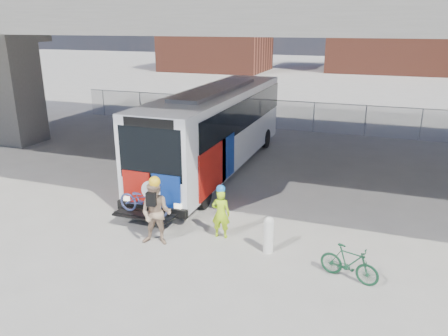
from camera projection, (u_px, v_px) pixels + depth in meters
The scene contains 9 objects.
ground at pixel (235, 201), 16.34m from camera, with size 160.00×160.00×0.00m, color #9E9991.
bus at pixel (217, 123), 19.38m from camera, with size 2.67×12.96×3.69m.
overpass at pixel (267, 18), 17.85m from camera, with size 40.00×16.00×7.95m.
chainlink_fence at pixel (298, 108), 26.60m from camera, with size 30.00×0.06×30.00m.
brick_buildings at pixel (361, 31), 57.26m from camera, with size 54.00×22.00×12.00m.
bollard at pixel (268, 233), 12.48m from camera, with size 0.29×0.29×1.12m.
cyclist_hivis at pixel (221, 212), 13.32m from camera, with size 0.61×0.44×1.72m.
cyclist_tan at pixel (156, 213), 12.84m from camera, with size 1.08×0.91×2.15m.
bike_parked at pixel (349, 263), 11.17m from camera, with size 0.44×1.57×0.94m, color #16472B.
Camera 1 is at (4.81, -14.35, 6.29)m, focal length 35.00 mm.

